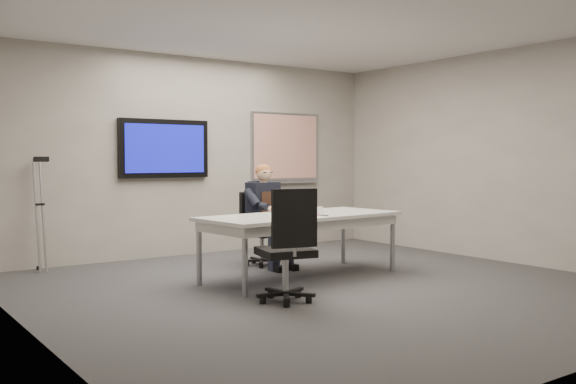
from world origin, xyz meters
TOP-DOWN VIEW (x-y plane):
  - floor at (0.00, 0.00)m, footprint 6.00×6.00m
  - ceiling at (0.00, 0.00)m, footprint 6.00×6.00m
  - wall_back at (0.00, 3.00)m, footprint 6.00×0.02m
  - wall_left at (-3.00, 0.00)m, footprint 0.02×6.00m
  - wall_right at (3.00, 0.00)m, footprint 0.02×6.00m
  - conference_table at (0.11, 0.62)m, footprint 2.44×1.19m
  - tv_display at (-0.50, 2.95)m, footprint 1.30×0.09m
  - whiteboard at (1.55, 2.97)m, footprint 1.25×0.08m
  - office_chair_far at (0.20, 1.64)m, footprint 0.56×0.56m
  - office_chair_near at (-0.76, -0.32)m, footprint 0.63×0.63m
  - seated_person at (0.21, 1.40)m, footprint 0.42×0.72m
  - crutch at (-2.20, 2.80)m, footprint 0.19×0.56m
  - laptop at (0.28, 0.89)m, footprint 0.42×0.43m
  - name_tent at (0.19, 0.45)m, footprint 0.23×0.12m
  - pen at (0.19, 0.32)m, footprint 0.06×0.13m

SIDE VIEW (x-z plane):
  - floor at x=0.00m, z-range -0.01..0.01m
  - office_chair_far at x=0.20m, z-range -0.18..0.76m
  - office_chair_near at x=-0.76m, z-range -0.20..0.88m
  - seated_person at x=0.21m, z-range -0.13..1.17m
  - conference_table at x=0.11m, z-range 0.28..1.01m
  - crutch at x=-2.20m, z-range -0.02..1.44m
  - pen at x=0.19m, z-range 0.73..0.74m
  - name_tent at x=0.19m, z-range 0.73..0.82m
  - laptop at x=0.28m, z-range 0.67..0.92m
  - wall_back at x=0.00m, z-range 0.00..2.80m
  - wall_left at x=-3.00m, z-range 0.00..2.80m
  - wall_right at x=3.00m, z-range 0.00..2.80m
  - tv_display at x=-0.50m, z-range 1.10..1.90m
  - whiteboard at x=1.55m, z-range 0.98..2.08m
  - ceiling at x=0.00m, z-range 2.79..2.81m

